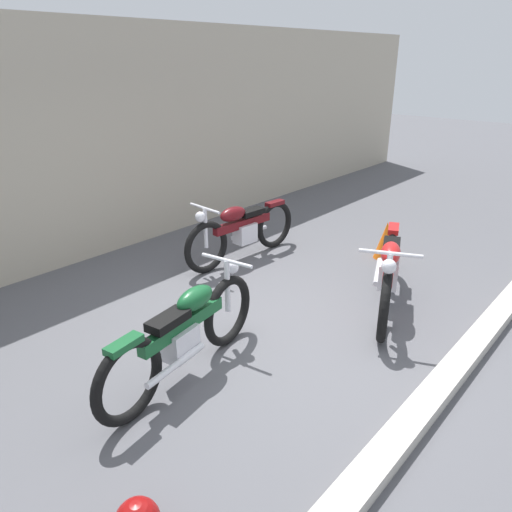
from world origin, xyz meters
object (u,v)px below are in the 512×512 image
object	(u,v)px
motorcycle_maroon	(242,230)
motorcycle_red	(388,271)
motorcycle_green	(185,333)
traffic_cone	(386,240)

from	to	relation	value
motorcycle_maroon	motorcycle_red	xyz separation A→B (m)	(0.01, -2.27, 0.03)
motorcycle_maroon	motorcycle_green	distance (m)	2.81
traffic_cone	motorcycle_green	distance (m)	3.78
motorcycle_green	motorcycle_red	bearing A→B (deg)	-26.44
traffic_cone	motorcycle_red	bearing A→B (deg)	-152.71
traffic_cone	motorcycle_green	xyz separation A→B (m)	(-3.78, 0.05, 0.18)
traffic_cone	motorcycle_maroon	distance (m)	2.10
motorcycle_maroon	motorcycle_green	bearing A→B (deg)	36.29
motorcycle_red	traffic_cone	bearing A→B (deg)	-176.81
motorcycle_maroon	motorcycle_red	distance (m)	2.27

